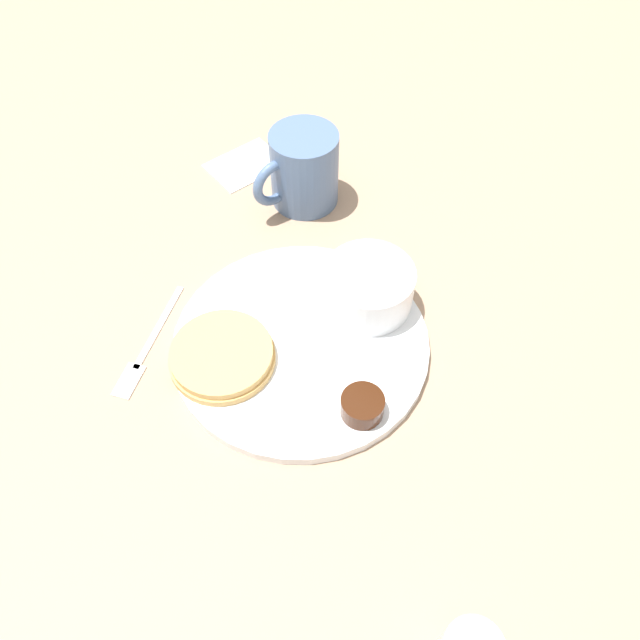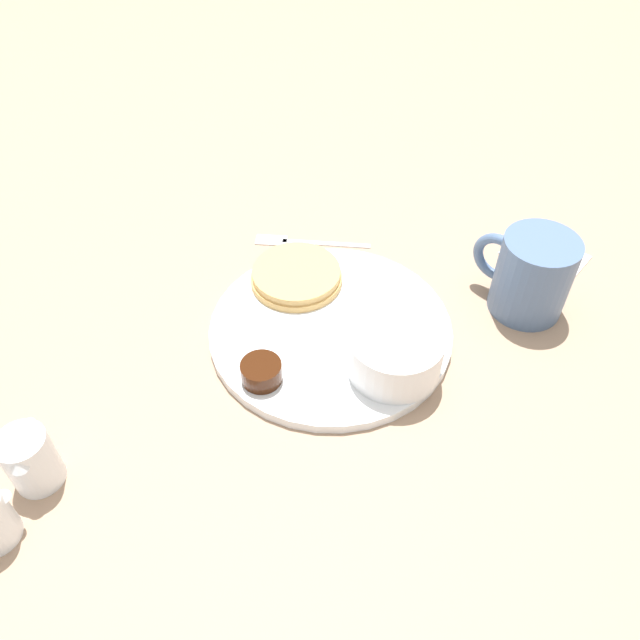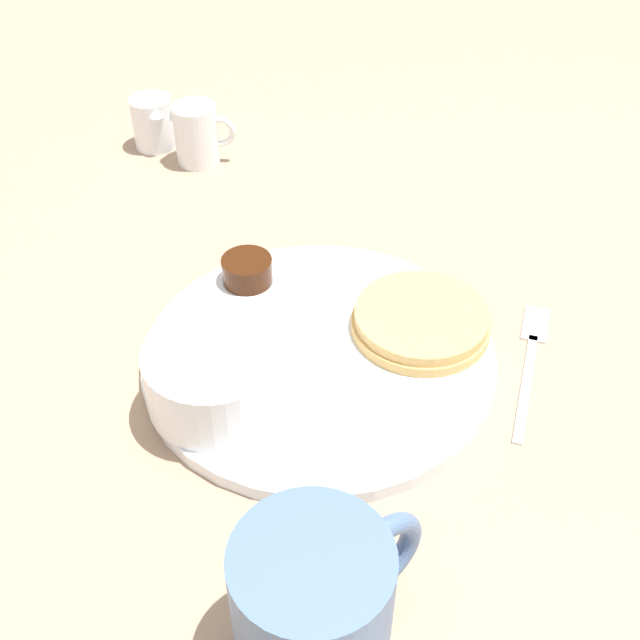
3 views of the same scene
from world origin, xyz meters
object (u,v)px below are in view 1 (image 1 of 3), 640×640
(bowl, at_px, (368,286))
(coffee_mug, at_px, (303,169))
(plate, at_px, (301,343))
(fork, at_px, (144,352))

(bowl, relative_size, coffee_mug, 0.83)
(plate, height_order, fork, plate)
(coffee_mug, distance_m, fork, 0.30)
(coffee_mug, bearing_deg, bowl, -117.44)
(plate, xyz_separation_m, coffee_mug, (0.18, 0.15, 0.04))
(plate, height_order, coffee_mug, coffee_mug)
(coffee_mug, bearing_deg, plate, -139.60)
(bowl, height_order, fork, bowl)
(plate, bearing_deg, coffee_mug, 40.40)
(coffee_mug, height_order, fork, coffee_mug)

